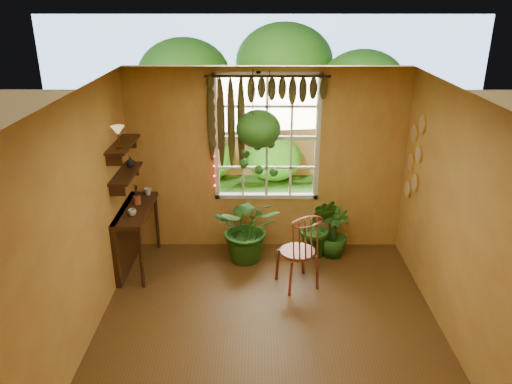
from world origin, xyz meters
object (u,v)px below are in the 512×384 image
counter_ledge (130,231)px  windsor_chair (299,262)px  hanging_basket (258,134)px  potted_plant_mid (318,227)px  potted_plant_left (248,228)px

counter_ledge → windsor_chair: bearing=-12.3°
windsor_chair → hanging_basket: bearing=101.3°
counter_ledge → windsor_chair: size_ratio=0.97×
windsor_chair → potted_plant_mid: size_ratio=1.34×
windsor_chair → potted_plant_left: 0.99m
windsor_chair → hanging_basket: size_ratio=0.87×
counter_ledge → hanging_basket: hanging_basket is taller
hanging_basket → potted_plant_left: bearing=-156.7°
potted_plant_mid → windsor_chair: bearing=-112.9°
counter_ledge → potted_plant_left: 1.66m
windsor_chair → potted_plant_left: bearing=110.3°
potted_plant_left → hanging_basket: bearing=23.3°
counter_ledge → hanging_basket: bearing=8.3°
potted_plant_mid → hanging_basket: bearing=-177.5°
counter_ledge → potted_plant_left: bearing=6.9°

